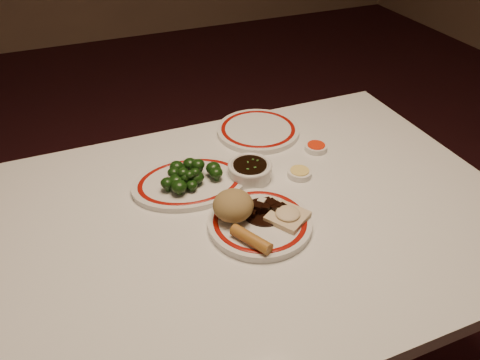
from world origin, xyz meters
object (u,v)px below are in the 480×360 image
Objects in this scene: broccoli_pile at (189,174)px; main_plate at (260,223)px; soy_bowl at (250,171)px; rice_mound at (233,205)px; broccoli_plate at (190,183)px; stirfry_heap at (267,208)px; spring_roll at (251,239)px; fried_wonton at (288,215)px; dining_table at (263,236)px.

main_plate is at bearing -63.76° from broccoli_pile.
soy_bowl reaches higher than main_plate.
broccoli_plate is at bearing 105.94° from rice_mound.
broccoli_pile is (-0.13, 0.19, 0.01)m from stirfry_heap.
main_plate is 0.04m from stirfry_heap.
broccoli_pile is at bearing -86.53° from broccoli_plate.
broccoli_plate is (-0.13, 0.19, -0.02)m from stirfry_heap.
spring_roll is at bearing -78.96° from broccoli_pile.
rice_mound reaches higher than spring_roll.
soy_bowl is at bearing 91.69° from fried_wonton.
broccoli_pile is (-0.16, 0.23, 0.01)m from fried_wonton.
spring_roll reaches higher than fried_wonton.
spring_roll is at bearing -128.16° from main_plate.
soy_bowl is (0.11, 0.15, -0.03)m from rice_mound.
rice_mound reaches higher than dining_table.
main_plate is at bearing -32.97° from rice_mound.
fried_wonton is at bearing -72.97° from dining_table.
spring_roll is 0.32× the size of broccoli_plate.
soy_bowl is (0.16, -0.02, -0.02)m from broccoli_pile.
dining_table is 11.58× the size of stirfry_heap.
spring_roll is at bearing -79.03° from broccoli_plate.
fried_wonton is (0.11, 0.04, -0.00)m from spring_roll.
rice_mound is at bearing -73.89° from broccoli_pile.
broccoli_plate is at bearing 116.00° from main_plate.
rice_mound reaches higher than stirfry_heap.
dining_table is 10.72× the size of fried_wonton.
broccoli_plate is 0.03m from broccoli_pile.
main_plate is 2.68× the size of stirfry_heap.
stirfry_heap is at bearing 39.25° from main_plate.
main_plate is at bearing -106.41° from soy_bowl.
broccoli_plate is 2.76× the size of soy_bowl.
dining_table is 12.11× the size of spring_roll.
fried_wonton is at bearing -88.31° from soy_bowl.
dining_table is 0.24m from broccoli_pile.
fried_wonton is at bearing -54.75° from broccoli_plate.
broccoli_plate is (-0.05, 0.27, -0.02)m from spring_roll.
fried_wonton is at bearing -52.19° from stirfry_heap.
stirfry_heap and soy_bowl have the same top height.
fried_wonton is 0.69× the size of broccoli_pile.
stirfry_heap is at bearing 20.30° from spring_roll.
rice_mound reaches higher than broccoli_plate.
broccoli_pile reaches higher than broccoli_plate.
rice_mound is (-0.09, -0.02, 0.14)m from dining_table.
fried_wonton is (0.11, -0.05, -0.02)m from rice_mound.
stirfry_heap is at bearing 127.81° from fried_wonton.
main_plate is at bearing 161.58° from fried_wonton.
spring_roll is at bearing -126.11° from dining_table.
rice_mound reaches higher than fried_wonton.
rice_mound is 0.19m from broccoli_plate.
dining_table is 0.17m from rice_mound.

